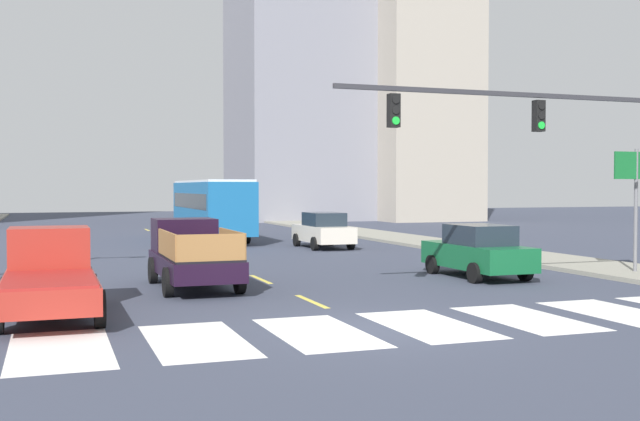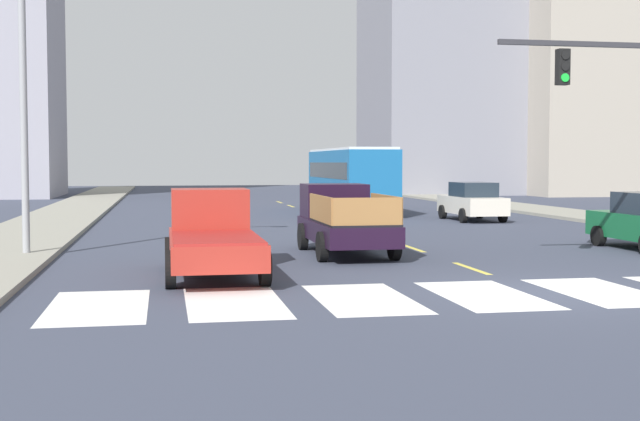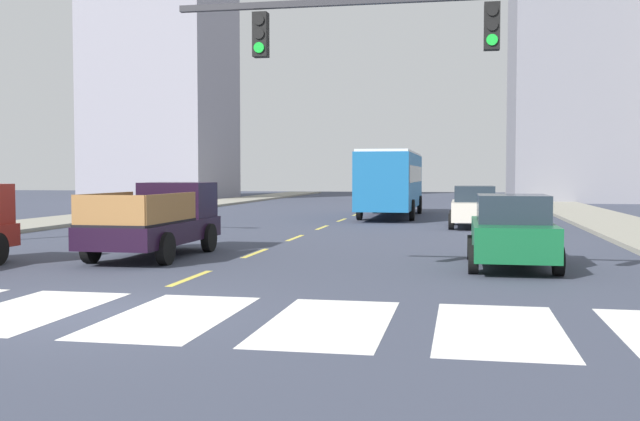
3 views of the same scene
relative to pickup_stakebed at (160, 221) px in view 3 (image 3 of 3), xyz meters
The scene contains 21 objects.
ground_plane 8.42m from the pickup_stakebed, 73.47° to the right, with size 160.00×160.00×0.00m, color #383D4E.
sidewalk_left 13.99m from the pickup_stakebed, 134.40° to the left, with size 3.59×110.00×0.15m, color gray.
crosswalk_stripe_3 8.16m from the pickup_stakebed, 81.86° to the right, with size 1.79×3.75×0.01m, color silver.
crosswalk_stripe_4 8.85m from the pickup_stakebed, 65.76° to the right, with size 1.79×3.75×0.01m, color silver.
crosswalk_stripe_5 10.11m from the pickup_stakebed, 52.85° to the right, with size 1.79×3.75×0.01m, color silver.
crosswalk_stripe_6 11.75m from the pickup_stakebed, 43.20° to the right, with size 1.79×3.75×0.01m, color silver.
lane_dash_0 4.76m from the pickup_stakebed, 59.38° to the right, with size 0.16×2.40×0.01m, color gold.
lane_dash_1 2.74m from the pickup_stakebed, 22.37° to the left, with size 0.16×2.40×0.01m, color gold.
lane_dash_2 6.50m from the pickup_stakebed, 68.30° to the left, with size 0.16×2.40×0.01m, color gold.
lane_dash_3 11.27m from the pickup_stakebed, 77.77° to the left, with size 0.16×2.40×0.01m, color gold.
lane_dash_4 16.18m from the pickup_stakebed, 81.53° to the left, with size 0.16×2.40×0.01m, color gold.
lane_dash_5 21.13m from the pickup_stakebed, 83.53° to the left, with size 0.16×2.40×0.01m, color gold.
lane_dash_6 26.11m from the pickup_stakebed, 84.77° to the left, with size 0.16×2.40×0.01m, color gold.
lane_dash_7 31.08m from the pickup_stakebed, 85.61° to the left, with size 0.16×2.40×0.01m, color gold.
pickup_stakebed is the anchor object (origin of this frame).
city_bus 19.66m from the pickup_stakebed, 76.83° to the left, with size 2.72×10.80×3.32m.
sedan_near_left 9.21m from the pickup_stakebed, ahead, with size 2.02×4.40×1.72m.
sedan_mid 14.84m from the pickup_stakebed, 54.97° to the left, with size 2.02×4.40×1.72m.
traffic_signal_gantry 11.47m from the pickup_stakebed, 27.18° to the right, with size 10.82×0.27×6.00m.
tower_tall_centre 48.81m from the pickup_stakebed, 68.07° to the left, with size 11.73×11.83×22.72m, color gray.
block_mid_left 50.27m from the pickup_stakebed, 112.76° to the left, with size 10.86×11.61×34.66m, color #918F9C.
Camera 3 is at (5.62, -10.69, 2.21)m, focal length 41.38 mm.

